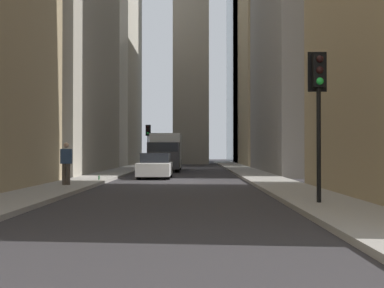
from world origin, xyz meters
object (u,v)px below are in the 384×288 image
object	(u,v)px
sedan_white	(155,166)
traffic_light_foreground	(319,91)
discarded_bottle	(99,178)
delivery_truck	(166,152)
traffic_light_midblock	(148,135)
pedestrian	(66,162)

from	to	relation	value
sedan_white	traffic_light_foreground	distance (m)	16.25
sedan_white	discarded_bottle	size ratio (longest dim) A/B	15.93
delivery_truck	traffic_light_midblock	distance (m)	12.33
discarded_bottle	traffic_light_midblock	bearing A→B (deg)	0.07
sedan_white	traffic_light_foreground	size ratio (longest dim) A/B	1.04
sedan_white	traffic_light_foreground	world-z (taller)	traffic_light_foreground
delivery_truck	traffic_light_foreground	size ratio (longest dim) A/B	1.56
traffic_light_foreground	sedan_white	bearing A→B (deg)	20.46
pedestrian	traffic_light_midblock	bearing A→B (deg)	-1.23
sedan_white	pedestrian	bearing A→B (deg)	158.73
traffic_light_midblock	discarded_bottle	xyz separation A→B (m)	(-26.40, -0.03, -2.82)
traffic_light_foreground	pedestrian	size ratio (longest dim) A/B	2.37
pedestrian	discarded_bottle	distance (m)	3.81
sedan_white	pedestrian	world-z (taller)	pedestrian
traffic_light_midblock	traffic_light_foreground	bearing A→B (deg)	-167.82
delivery_truck	traffic_light_midblock	bearing A→B (deg)	11.42
traffic_light_midblock	discarded_bottle	size ratio (longest dim) A/B	14.75
traffic_light_foreground	discarded_bottle	world-z (taller)	traffic_light_foreground
delivery_truck	traffic_light_foreground	xyz separation A→B (m)	(-25.24, -5.61, 1.72)
sedan_white	traffic_light_foreground	xyz separation A→B (m)	(-15.04, -5.61, 2.52)
delivery_truck	pedestrian	xyz separation A→B (m)	(-18.07, 3.06, -0.37)
traffic_light_foreground	discarded_bottle	xyz separation A→B (m)	(10.82, 8.00, -2.93)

